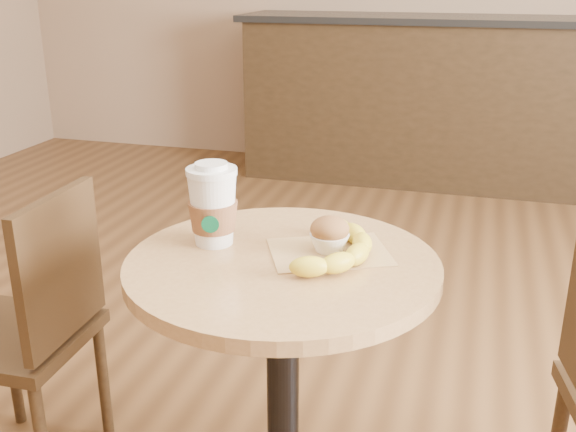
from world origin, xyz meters
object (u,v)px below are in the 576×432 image
object	(u,v)px
chair_left	(33,326)
banana	(341,247)
cafe_table	(283,363)
muffin	(330,234)
coffee_cup	(213,208)

from	to	relation	value
chair_left	banana	world-z (taller)	chair_left
cafe_table	muffin	size ratio (longest dim) A/B	9.05
chair_left	muffin	bearing A→B (deg)	86.23
cafe_table	banana	bearing A→B (deg)	21.63
cafe_table	chair_left	world-z (taller)	chair_left
muffin	coffee_cup	bearing A→B (deg)	-175.03
coffee_cup	muffin	world-z (taller)	coffee_cup
cafe_table	coffee_cup	xyz separation A→B (m)	(-0.17, 0.04, 0.32)
coffee_cup	muffin	size ratio (longest dim) A/B	2.15
muffin	banana	distance (m)	0.04
coffee_cup	banana	xyz separation A→B (m)	(0.28, -0.00, -0.06)
banana	chair_left	bearing A→B (deg)	-178.24
cafe_table	muffin	distance (m)	0.30
chair_left	banana	distance (m)	0.88
banana	cafe_table	bearing A→B (deg)	-153.20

